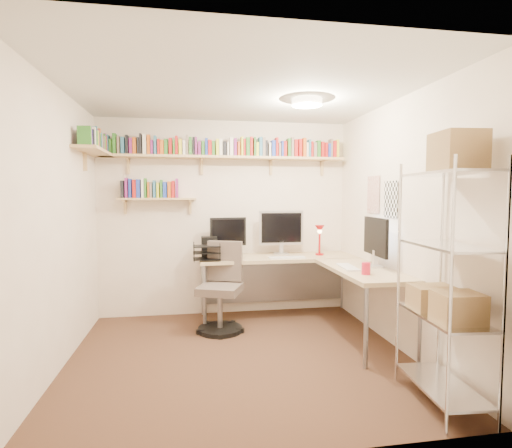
# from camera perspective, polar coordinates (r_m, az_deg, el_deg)

# --- Properties ---
(ground) EXTENTS (3.20, 3.20, 0.00)m
(ground) POSITION_cam_1_polar(r_m,az_deg,el_deg) (4.02, -2.28, -18.43)
(ground) COLOR #48331E
(ground) RESTS_ON ground
(room_shell) EXTENTS (3.24, 3.04, 2.52)m
(room_shell) POSITION_cam_1_polar(r_m,az_deg,el_deg) (3.72, -2.28, 4.23)
(room_shell) COLOR beige
(room_shell) RESTS_ON ground
(wall_shelves) EXTENTS (3.12, 1.09, 0.80)m
(wall_shelves) POSITION_cam_1_polar(r_m,az_deg,el_deg) (5.01, -8.75, 9.61)
(wall_shelves) COLOR tan
(wall_shelves) RESTS_ON ground
(corner_desk) EXTENTS (2.08, 1.98, 1.35)m
(corner_desk) POSITION_cam_1_polar(r_m,az_deg,el_deg) (4.82, 4.59, -5.13)
(corner_desk) COLOR #CFB686
(corner_desk) RESTS_ON ground
(office_chair) EXTENTS (0.58, 0.59, 1.01)m
(office_chair) POSITION_cam_1_polar(r_m,az_deg,el_deg) (4.64, -4.95, -9.84)
(office_chair) COLOR black
(office_chair) RESTS_ON ground
(wire_rack) EXTENTS (0.44, 0.80, 1.97)m
(wire_rack) POSITION_cam_1_polar(r_m,az_deg,el_deg) (3.16, 25.81, -3.55)
(wire_rack) COLOR silver
(wire_rack) RESTS_ON ground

